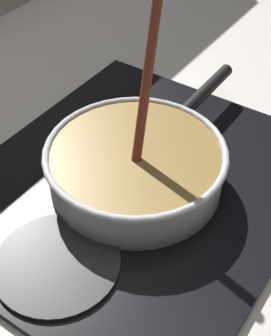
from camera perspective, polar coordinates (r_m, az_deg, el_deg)
ground at (r=0.67m, az=6.41°, el=-16.80°), size 2.40×1.60×0.04m
hob_plate at (r=0.78m, az=0.00°, el=-2.05°), size 0.56×0.48×0.01m
burner_ring at (r=0.77m, az=0.00°, el=-1.52°), size 0.18×0.18×0.01m
spare_burner at (r=0.68m, az=-8.98°, el=-10.67°), size 0.17×0.17×0.01m
cooking_pan at (r=0.75m, az=0.09°, el=0.41°), size 0.44×0.27×0.30m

